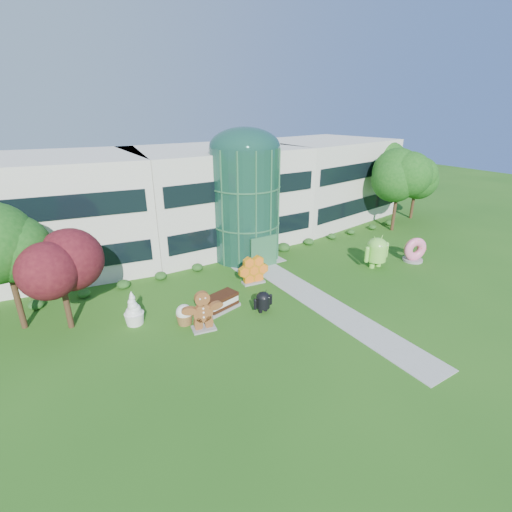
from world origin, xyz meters
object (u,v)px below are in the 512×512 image
donut (414,249)px  gingerbread (203,310)px  android_black (263,300)px  android_green (377,250)px

donut → gingerbread: bearing=-163.0°
donut → gingerbread: (-20.66, -0.13, 0.20)m
android_black → android_green: bearing=4.3°
android_green → android_black: bearing=-171.5°
android_green → donut: size_ratio=1.38×
android_green → donut: bearing=-9.9°
android_green → android_black: android_green is taller
android_black → gingerbread: size_ratio=0.60×
android_green → gingerbread: bearing=-173.6°
android_black → donut: donut is taller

